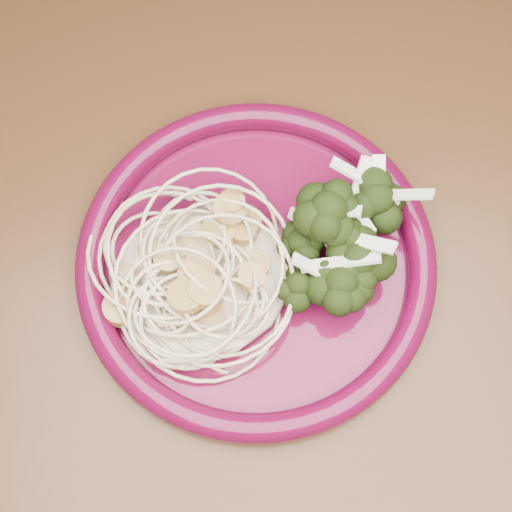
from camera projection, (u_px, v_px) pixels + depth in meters
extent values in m
plane|color=#52301C|center=(308.00, 385.00, 1.30)|extent=(3.50, 3.50, 0.00)
cube|color=#472814|center=(364.00, 223.00, 0.62)|extent=(1.20, 0.80, 0.04)
cylinder|color=#520927|center=(256.00, 263.00, 0.58)|extent=(0.35, 0.35, 0.01)
torus|color=#520525|center=(256.00, 259.00, 0.57)|extent=(0.36, 0.36, 0.02)
ellipsoid|color=beige|center=(199.00, 277.00, 0.56)|extent=(0.17, 0.16, 0.03)
ellipsoid|color=black|center=(325.00, 223.00, 0.56)|extent=(0.13, 0.18, 0.06)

